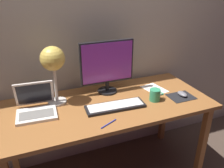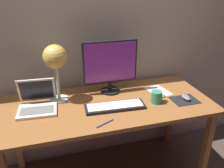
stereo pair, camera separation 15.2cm
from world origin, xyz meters
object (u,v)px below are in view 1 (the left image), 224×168
object	(u,v)px
mouse	(182,94)
coffee_mug	(155,95)
desk_lamp	(53,62)
keyboard_main	(115,106)
monitor	(107,64)
pen	(109,124)
laptop	(36,104)

from	to	relation	value
mouse	coffee_mug	bearing A→B (deg)	174.79
desk_lamp	keyboard_main	bearing A→B (deg)	-31.74
monitor	keyboard_main	size ratio (longest dim) A/B	0.99
desk_lamp	mouse	bearing A→B (deg)	-15.64
monitor	pen	world-z (taller)	monitor
desk_lamp	coffee_mug	world-z (taller)	desk_lamp
monitor	mouse	size ratio (longest dim) A/B	4.59
coffee_mug	pen	size ratio (longest dim) A/B	0.84
monitor	pen	xyz separation A→B (m)	(-0.16, -0.45, -0.24)
keyboard_main	desk_lamp	world-z (taller)	desk_lamp
keyboard_main	desk_lamp	distance (m)	0.55
keyboard_main	desk_lamp	xyz separation A→B (m)	(-0.38, 0.24, 0.32)
desk_lamp	coffee_mug	size ratio (longest dim) A/B	3.74
monitor	coffee_mug	xyz separation A→B (m)	(0.29, -0.28, -0.20)
laptop	pen	xyz separation A→B (m)	(0.42, -0.34, -0.06)
mouse	coffee_mug	xyz separation A→B (m)	(-0.24, 0.02, 0.03)
mouse	coffee_mug	world-z (taller)	coffee_mug
monitor	desk_lamp	xyz separation A→B (m)	(-0.42, -0.03, 0.09)
monitor	keyboard_main	world-z (taller)	monitor
mouse	pen	world-z (taller)	mouse
laptop	mouse	world-z (taller)	laptop
laptop	pen	bearing A→B (deg)	-38.54
desk_lamp	mouse	world-z (taller)	desk_lamp
monitor	coffee_mug	size ratio (longest dim) A/B	3.74
keyboard_main	mouse	distance (m)	0.57
pen	mouse	bearing A→B (deg)	12.21
monitor	desk_lamp	world-z (taller)	desk_lamp
monitor	mouse	xyz separation A→B (m)	(0.53, -0.30, -0.22)
coffee_mug	pen	distance (m)	0.48
desk_lamp	pen	distance (m)	0.59
desk_lamp	mouse	xyz separation A→B (m)	(0.96, -0.27, -0.31)
laptop	coffee_mug	size ratio (longest dim) A/B	2.41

